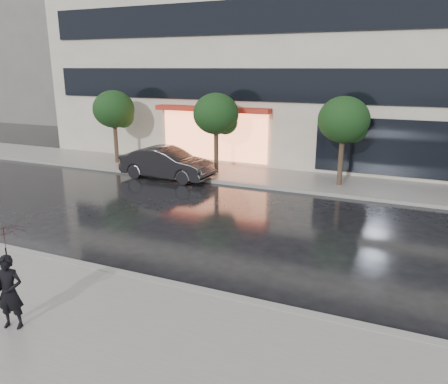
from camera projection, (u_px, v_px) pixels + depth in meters
The scene contains 11 objects.
ground at pixel (163, 265), 11.77m from camera, with size 120.00×120.00×0.00m, color black.
sidewalk_near at pixel (79, 327), 8.89m from camera, with size 60.00×4.50×0.12m, color slate.
sidewalk_far at pixel (276, 178), 20.78m from camera, with size 60.00×3.50×0.12m, color slate.
curb_near at pixel (142, 279), 10.87m from camera, with size 60.00×0.25×0.14m, color gray.
curb_far at pixel (264, 187), 19.23m from camera, with size 60.00×0.25×0.14m, color gray.
bg_building_left at pixel (56, 58), 43.81m from camera, with size 14.00×10.00×12.00m, color #59544F.
tree_far_west at pixel (115, 111), 23.24m from camera, with size 2.20×2.20×3.99m.
tree_mid_west at pixel (217, 115), 20.93m from camera, with size 2.20×2.20×3.99m.
tree_mid_east at pixel (345, 121), 18.61m from camera, with size 2.20×2.20×3.99m.
parked_car at pixel (167, 163), 20.72m from camera, with size 1.59×4.55×1.50m, color black.
pedestrian_with_umbrella at pixel (6, 262), 8.40m from camera, with size 1.08×1.09×2.16m.
Camera 1 is at (5.83, -9.20, 5.15)m, focal length 35.00 mm.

